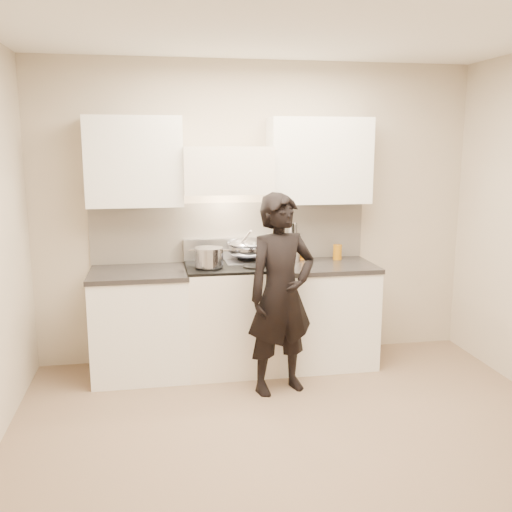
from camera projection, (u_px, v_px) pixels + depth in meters
The scene contains 11 objects.
ground_plane at pixel (304, 445), 3.79m from camera, with size 4.00×4.00×0.00m, color #7E634D.
room_shell at pixel (285, 200), 3.84m from camera, with size 4.04×3.54×2.70m.
stove at pixel (230, 317), 5.03m from camera, with size 0.76×0.65×0.96m.
counter_right at pixel (321, 313), 5.17m from camera, with size 0.92×0.67×0.92m.
counter_left at pixel (140, 323), 4.90m from camera, with size 0.82×0.67×0.92m.
wok at pixel (247, 248), 5.08m from camera, with size 0.38×0.46×0.30m.
stock_pot at pixel (209, 257), 4.78m from camera, with size 0.34×0.29×0.16m.
utensil_crock at pixel (292, 250), 5.18m from camera, with size 0.13×0.13×0.35m.
spice_jar at pixel (302, 254), 5.26m from camera, with size 0.05×0.05×0.10m.
oil_glass at pixel (337, 252), 5.27m from camera, with size 0.08×0.08×0.14m.
person at pixel (281, 294), 4.50m from camera, with size 0.59×0.38×1.60m, color black.
Camera 1 is at (-0.93, -3.37, 1.96)m, focal length 40.00 mm.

